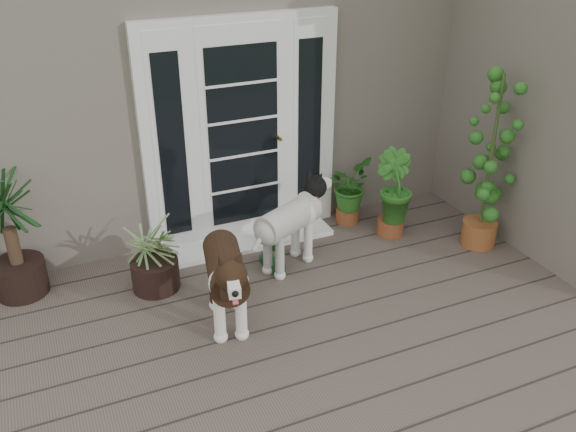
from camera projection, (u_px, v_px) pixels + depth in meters
name	position (u px, v px, depth m)	size (l,w,h in m)	color
deck	(373.00, 366.00, 4.62)	(6.20, 4.60, 0.12)	#6B5B4C
house_main	(198.00, 48.00, 7.38)	(7.40, 4.00, 3.10)	#665E54
door_unit	(242.00, 133.00, 5.81)	(1.90, 0.14, 2.15)	white
door_step	(252.00, 240.00, 6.13)	(1.60, 0.40, 0.05)	white
brindle_dog	(226.00, 283.00, 4.82)	(0.40, 0.93, 0.77)	#362113
white_dog	(288.00, 232.00, 5.58)	(0.37, 0.86, 0.72)	white
spider_plant	(153.00, 251.00, 5.27)	(0.69, 0.69, 0.73)	#83965C
yucca	(10.00, 232.00, 5.10)	(0.83, 0.83, 1.20)	black
herb_a	(348.00, 195.00, 6.38)	(0.48, 0.48, 0.61)	#1C4C15
herb_b	(392.00, 204.00, 6.15)	(0.44, 0.44, 0.66)	#215E1B
herb_c	(459.00, 176.00, 6.90)	(0.34, 0.34, 0.54)	#285D1A
sapling	(490.00, 161.00, 5.70)	(0.52, 0.52, 1.76)	#2E631C
clog_left	(272.00, 263.00, 5.70)	(0.16, 0.34, 0.10)	#16371C
clog_right	(276.00, 241.00, 6.07)	(0.13, 0.28, 0.08)	#16371C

